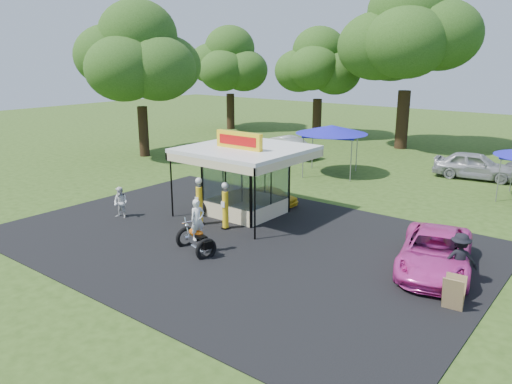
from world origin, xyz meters
TOP-DOWN VIEW (x-y plane):
  - ground at (0.00, 0.00)m, footprint 120.00×120.00m
  - asphalt_apron at (0.00, 2.00)m, footprint 20.00×14.00m
  - gas_station_kiosk at (-2.00, 4.99)m, footprint 5.40×5.40m
  - gas_pump_left at (-2.65, 2.40)m, footprint 0.43×0.43m
  - gas_pump_right at (-1.36, 2.73)m, footprint 0.41×0.41m
  - motorcycle at (-0.35, -0.10)m, footprint 2.05×1.38m
  - spare_tires at (-3.69, 3.49)m, footprint 0.89×0.53m
  - a_frame_sign at (9.12, 1.46)m, footprint 0.64×0.60m
  - kiosk_car at (-2.00, 7.20)m, footprint 2.82×1.13m
  - pink_sedan at (7.66, 4.03)m, footprint 3.71×5.73m
  - spectator_west at (-6.40, 0.82)m, footprint 0.85×0.72m
  - spectator_east_a at (8.68, 3.33)m, footprint 1.41×1.19m
  - bg_car_a at (-8.45, 18.40)m, footprint 4.87×2.18m
  - bg_car_c at (4.77, 19.79)m, footprint 5.27×2.75m
  - tent_west at (-3.10, 15.16)m, footprint 4.67×4.67m
  - oak_far_a at (-22.18, 27.13)m, footprint 8.77×8.77m
  - oak_far_b at (-12.09, 28.15)m, footprint 8.41×8.41m
  - oak_far_c at (-3.23, 27.28)m, footprint 11.58×11.58m
  - oak_near at (-17.72, 11.67)m, footprint 9.87×9.87m

SIDE VIEW (x-z plane):
  - ground at x=0.00m, z-range 0.00..0.00m
  - asphalt_apron at x=0.00m, z-range 0.00..0.04m
  - spare_tires at x=-3.69m, z-range -0.01..0.75m
  - kiosk_car at x=-2.00m, z-range 0.00..0.96m
  - a_frame_sign at x=9.12m, z-range 0.01..1.12m
  - pink_sedan at x=7.66m, z-range 0.00..1.47m
  - spectator_west at x=-6.40m, z-range 0.00..1.54m
  - bg_car_a at x=-8.45m, z-range 0.00..1.55m
  - bg_car_c at x=4.77m, z-range 0.00..1.71m
  - motorcycle at x=-0.35m, z-range -0.26..2.07m
  - spectator_east_a at x=8.68m, z-range 0.00..1.88m
  - gas_pump_right at x=-1.36m, z-range -0.05..2.15m
  - gas_pump_left at x=-2.65m, z-range -0.05..2.24m
  - gas_station_kiosk at x=-2.00m, z-range -0.31..3.87m
  - tent_west at x=-3.10m, z-range 1.32..4.59m
  - oak_far_b at x=-12.09m, z-range 1.39..11.41m
  - oak_far_a at x=-22.18m, z-range 1.42..11.81m
  - oak_near at x=-17.72m, z-range 1.44..12.81m
  - oak_far_c at x=-3.23m, z-range 1.84..15.48m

